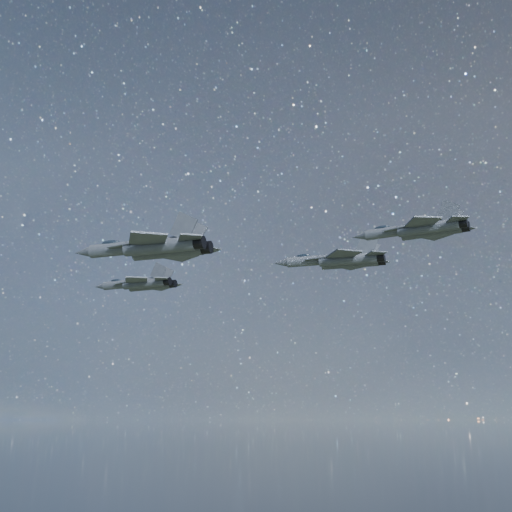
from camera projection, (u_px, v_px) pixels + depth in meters
The scene contains 4 objects.
jet_lead at pixel (141, 284), 92.95m from camera, with size 15.10×10.36×3.79m.
jet_left at pixel (339, 260), 95.82m from camera, with size 19.04×12.84×4.80m.
jet_right at pixel (153, 248), 71.34m from camera, with size 18.91×12.82×4.76m.
jet_slot at pixel (420, 229), 74.70m from camera, with size 15.46×10.84×3.90m.
Camera 1 is at (45.35, -65.33, 136.06)m, focal length 42.00 mm.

